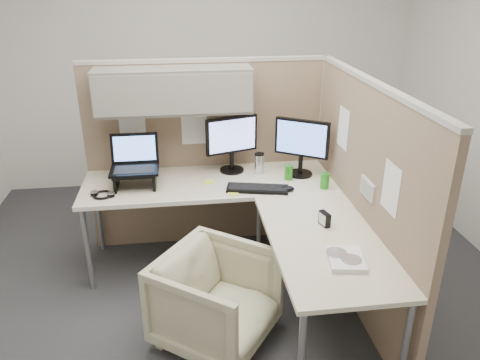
{
  "coord_description": "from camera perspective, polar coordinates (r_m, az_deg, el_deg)",
  "views": [
    {
      "loc": [
        -0.32,
        -2.87,
        2.23
      ],
      "look_at": [
        0.1,
        0.25,
        0.85
      ],
      "focal_mm": 35.0,
      "sensor_mm": 36.0,
      "label": 1
    }
  ],
  "objects": [
    {
      "name": "monitor_left",
      "position": [
        3.81,
        -1.02,
        4.94
      ],
      "size": [
        0.43,
        0.2,
        0.47
      ],
      "rotation": [
        0.0,
        0.0,
        0.3
      ],
      "color": "black",
      "rests_on": "desk"
    },
    {
      "name": "desk_clock",
      "position": [
        3.1,
        10.26,
        -4.69
      ],
      "size": [
        0.06,
        0.1,
        0.09
      ],
      "rotation": [
        0.0,
        0.0,
        -1.29
      ],
      "color": "black",
      "rests_on": "desk"
    },
    {
      "name": "paper_stack",
      "position": [
        2.77,
        12.77,
        -9.38
      ],
      "size": [
        0.23,
        0.28,
        0.03
      ],
      "rotation": [
        0.0,
        0.0,
        -0.16
      ],
      "color": "white",
      "rests_on": "desk"
    },
    {
      "name": "mouse",
      "position": [
        3.56,
        5.8,
        -1.02
      ],
      "size": [
        0.12,
        0.1,
        0.04
      ],
      "primitive_type": "ellipsoid",
      "rotation": [
        0.0,
        0.0,
        -0.37
      ],
      "color": "black",
      "rests_on": "desk"
    },
    {
      "name": "soda_can_silver",
      "position": [
        3.74,
        5.95,
        0.95
      ],
      "size": [
        0.07,
        0.07,
        0.12
      ],
      "primitive_type": "cylinder",
      "color": "#268C1E",
      "rests_on": "desk"
    },
    {
      "name": "headphones",
      "position": [
        3.6,
        -16.4,
        -1.71
      ],
      "size": [
        0.18,
        0.18,
        0.03
      ],
      "rotation": [
        0.0,
        0.0,
        -0.3
      ],
      "color": "black",
      "rests_on": "desk"
    },
    {
      "name": "ground",
      "position": [
        3.64,
        -1.07,
        -14.03
      ],
      "size": [
        4.5,
        4.5,
        0.0
      ],
      "primitive_type": "plane",
      "color": "#2B2B2F",
      "rests_on": "ground"
    },
    {
      "name": "travel_mug",
      "position": [
        3.84,
        2.35,
        2.06
      ],
      "size": [
        0.08,
        0.08,
        0.17
      ],
      "color": "silver",
      "rests_on": "desk"
    },
    {
      "name": "laptop_station",
      "position": [
        3.68,
        -12.7,
        1.49
      ],
      "size": [
        0.36,
        0.31,
        0.38
      ],
      "color": "black",
      "rests_on": "desk"
    },
    {
      "name": "keyboard",
      "position": [
        3.56,
        2.13,
        -1.06
      ],
      "size": [
        0.49,
        0.26,
        0.02
      ],
      "primitive_type": "cube",
      "rotation": [
        0.0,
        0.0,
        -0.23
      ],
      "color": "black",
      "rests_on": "desk"
    },
    {
      "name": "partition_right",
      "position": [
        3.36,
        14.38,
        -1.92
      ],
      "size": [
        0.07,
        2.03,
        1.63
      ],
      "color": "#8D735C",
      "rests_on": "ground"
    },
    {
      "name": "partition_back",
      "position": [
        3.87,
        -5.84,
        6.54
      ],
      "size": [
        2.0,
        0.36,
        1.63
      ],
      "color": "#8D735C",
      "rests_on": "ground"
    },
    {
      "name": "sticky_note_d",
      "position": [
        3.7,
        -3.78,
        -0.24
      ],
      "size": [
        0.08,
        0.08,
        0.01
      ],
      "primitive_type": "cube",
      "rotation": [
        0.0,
        0.0,
        -0.03
      ],
      "color": "yellow",
      "rests_on": "desk"
    },
    {
      "name": "soda_can_green",
      "position": [
        3.63,
        10.29,
        -0.1
      ],
      "size": [
        0.07,
        0.07,
        0.12
      ],
      "primitive_type": "cylinder",
      "color": "#268C1E",
      "rests_on": "desk"
    },
    {
      "name": "monitor_right",
      "position": [
        3.77,
        7.51,
        4.51
      ],
      "size": [
        0.39,
        0.26,
        0.47
      ],
      "rotation": [
        0.0,
        0.0,
        -0.56
      ],
      "color": "black",
      "rests_on": "desk"
    },
    {
      "name": "sticky_note_b",
      "position": [
        3.49,
        -0.84,
        -1.65
      ],
      "size": [
        0.08,
        0.08,
        0.01
      ],
      "primitive_type": "cube",
      "rotation": [
        0.0,
        0.0,
        0.04
      ],
      "color": "yellow",
      "rests_on": "desk"
    },
    {
      "name": "office_chair",
      "position": [
        3.1,
        -2.9,
        -13.87
      ],
      "size": [
        0.9,
        0.91,
        0.69
      ],
      "primitive_type": "imported",
      "rotation": [
        0.0,
        0.0,
        0.93
      ],
      "color": "#BBB795",
      "rests_on": "ground"
    },
    {
      "name": "desk",
      "position": [
        3.4,
        0.69,
        -3.33
      ],
      "size": [
        2.0,
        1.98,
        0.73
      ],
      "color": "beige",
      "rests_on": "ground"
    }
  ]
}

